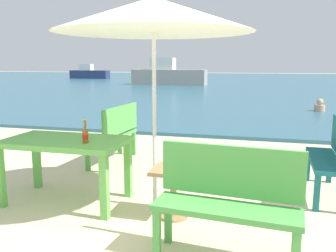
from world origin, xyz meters
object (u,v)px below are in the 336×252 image
object	(u,v)px
patio_umbrella	(154,15)
side_table_wood	(174,185)
bench_green_left	(228,196)
bench_green_right	(116,131)
boat_tanker	(89,73)
swimmer_person	(320,106)
beer_bottle_amber	(85,135)
picnic_table_green	(65,148)
boat_cargo_ship	(168,75)
bench_teal_center	(332,153)

from	to	relation	value
patio_umbrella	side_table_wood	size ratio (longest dim) A/B	4.26
bench_green_left	bench_green_right	bearing A→B (deg)	129.61
boat_tanker	swimmer_person	bearing A→B (deg)	-47.92
beer_bottle_amber	swimmer_person	distance (m)	9.75
picnic_table_green	boat_tanker	xyz separation A→B (m)	(-15.13, 30.08, -0.05)
picnic_table_green	bench_green_left	size ratio (longest dim) A/B	1.14
bench_green_right	boat_cargo_ship	world-z (taller)	boat_cargo_ship
beer_bottle_amber	swimmer_person	xyz separation A→B (m)	(3.67, 9.01, -0.61)
side_table_wood	boat_tanker	world-z (taller)	boat_tanker
patio_umbrella	bench_teal_center	world-z (taller)	patio_umbrella
picnic_table_green	bench_green_left	xyz separation A→B (m)	(1.95, -0.76, -0.11)
beer_bottle_amber	swimmer_person	size ratio (longest dim) A/B	0.65
picnic_table_green	boat_cargo_ship	world-z (taller)	boat_cargo_ship
bench_teal_center	bench_green_left	xyz separation A→B (m)	(-1.09, -1.76, 0.00)
picnic_table_green	swimmer_person	world-z (taller)	picnic_table_green
boat_tanker	picnic_table_green	bearing A→B (deg)	-63.29
swimmer_person	boat_cargo_ship	size ratio (longest dim) A/B	0.08
picnic_table_green	bench_green_left	bearing A→B (deg)	-21.37
beer_bottle_amber	patio_umbrella	bearing A→B (deg)	16.06
swimmer_person	side_table_wood	bearing A→B (deg)	-106.61
bench_green_left	boat_tanker	bearing A→B (deg)	118.98
swimmer_person	boat_tanker	bearing A→B (deg)	132.08
boat_cargo_ship	bench_green_right	bearing A→B (deg)	-77.56
bench_green_right	bench_teal_center	bearing A→B (deg)	-12.89
bench_green_right	swimmer_person	size ratio (longest dim) A/B	2.97
patio_umbrella	bench_teal_center	xyz separation A→B (m)	(1.98, 0.91, -1.58)
side_table_wood	bench_teal_center	xyz separation A→B (m)	(1.72, 1.10, 0.19)
side_table_wood	boat_tanker	bearing A→B (deg)	118.60
patio_umbrella	boat_cargo_ship	distance (m)	22.25
boat_cargo_ship	beer_bottle_amber	bearing A→B (deg)	-77.49
bench_green_right	boat_tanker	size ratio (longest dim) A/B	0.30
boat_cargo_ship	boat_tanker	bearing A→B (deg)	141.43
boat_tanker	boat_cargo_ship	distance (m)	13.61
beer_bottle_amber	bench_teal_center	xyz separation A→B (m)	(2.71, 1.12, -0.31)
picnic_table_green	beer_bottle_amber	xyz separation A→B (m)	(0.33, -0.12, 0.20)
bench_teal_center	picnic_table_green	bearing A→B (deg)	-161.80
swimmer_person	bench_green_right	bearing A→B (deg)	-119.79
patio_umbrella	swimmer_person	xyz separation A→B (m)	(2.94, 8.80, -1.88)
picnic_table_green	side_table_wood	world-z (taller)	picnic_table_green
bench_green_left	swimmer_person	world-z (taller)	bench_green_left
bench_green_left	swimmer_person	bearing A→B (deg)	78.00
bench_green_right	bench_green_left	bearing A→B (deg)	-50.39
bench_teal_center	bench_green_right	size ratio (longest dim) A/B	0.99
side_table_wood	bench_green_right	distance (m)	2.32
side_table_wood	bench_green_left	bearing A→B (deg)	-46.67
bench_teal_center	boat_cargo_ship	xyz separation A→B (m)	(-7.53, 20.59, 0.23)
picnic_table_green	swimmer_person	size ratio (longest dim) A/B	3.41
picnic_table_green	boat_cargo_ship	size ratio (longest dim) A/B	0.26
patio_umbrella	bench_teal_center	size ratio (longest dim) A/B	1.90
picnic_table_green	beer_bottle_amber	size ratio (longest dim) A/B	5.28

